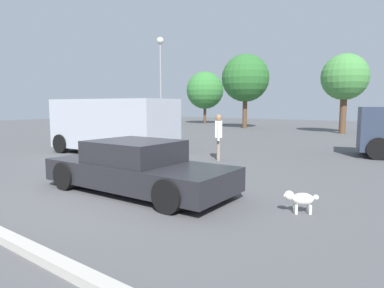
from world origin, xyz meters
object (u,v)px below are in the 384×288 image
at_px(dog, 300,199).
at_px(light_post_near, 160,69).
at_px(sedan_foreground, 137,168).
at_px(van_white, 113,124).
at_px(pedestrian, 219,133).

distance_m(dog, light_post_near, 17.00).
height_order(sedan_foreground, dog, sedan_foreground).
bearing_deg(dog, van_white, -53.22).
distance_m(dog, van_white, 9.19).
height_order(sedan_foreground, light_post_near, light_post_near).
height_order(pedestrian, light_post_near, light_post_near).
xyz_separation_m(van_white, pedestrian, (4.24, 1.16, -0.22)).
relative_size(van_white, pedestrian, 3.28).
bearing_deg(light_post_near, sedan_foreground, -49.78).
xyz_separation_m(sedan_foreground, dog, (3.47, 0.68, -0.28)).
xyz_separation_m(sedan_foreground, pedestrian, (-0.94, 4.83, 0.42)).
xyz_separation_m(sedan_foreground, van_white, (-5.18, 3.67, 0.64)).
distance_m(van_white, pedestrian, 4.40).
distance_m(sedan_foreground, pedestrian, 4.94).
relative_size(sedan_foreground, dog, 8.42).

